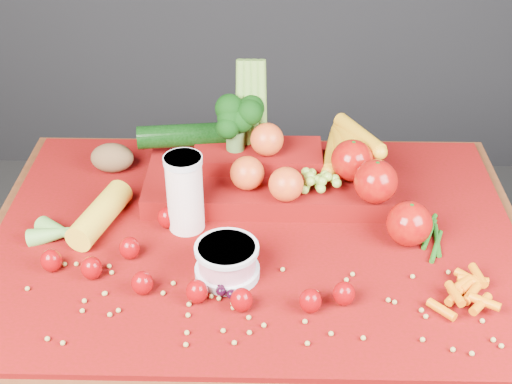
{
  "coord_description": "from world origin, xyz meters",
  "views": [
    {
      "loc": [
        0.02,
        -1.14,
        1.64
      ],
      "look_at": [
        0.0,
        0.02,
        0.85
      ],
      "focal_mm": 50.0,
      "sensor_mm": 36.0,
      "label": 1
    }
  ],
  "objects_px": {
    "table": "(256,274)",
    "milk_glass": "(185,190)",
    "produce_mound": "(284,169)",
    "yogurt_bowl": "(227,260)"
  },
  "relations": [
    {
      "from": "yogurt_bowl",
      "to": "produce_mound",
      "type": "relative_size",
      "value": 0.2
    },
    {
      "from": "milk_glass",
      "to": "produce_mound",
      "type": "relative_size",
      "value": 0.27
    },
    {
      "from": "milk_glass",
      "to": "produce_mound",
      "type": "xyz_separation_m",
      "value": [
        0.2,
        0.13,
        -0.03
      ]
    },
    {
      "from": "table",
      "to": "milk_glass",
      "type": "relative_size",
      "value": 6.64
    },
    {
      "from": "table",
      "to": "produce_mound",
      "type": "xyz_separation_m",
      "value": [
        0.06,
        0.15,
        0.17
      ]
    },
    {
      "from": "yogurt_bowl",
      "to": "produce_mound",
      "type": "height_order",
      "value": "produce_mound"
    },
    {
      "from": "yogurt_bowl",
      "to": "table",
      "type": "bearing_deg",
      "value": 68.28
    },
    {
      "from": "milk_glass",
      "to": "produce_mound",
      "type": "bearing_deg",
      "value": 32.81
    },
    {
      "from": "produce_mound",
      "to": "milk_glass",
      "type": "bearing_deg",
      "value": -147.19
    },
    {
      "from": "table",
      "to": "milk_glass",
      "type": "height_order",
      "value": "milk_glass"
    }
  ]
}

